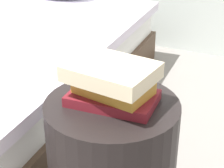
# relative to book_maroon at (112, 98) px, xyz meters

# --- Properties ---
(book_maroon) EXTENTS (0.30, 0.20, 0.03)m
(book_maroon) POSITION_rel_book_maroon_xyz_m (0.00, 0.00, 0.00)
(book_maroon) COLOR maroon
(book_maroon) RESTS_ON side_table
(book_ochre) EXTENTS (0.26, 0.19, 0.06)m
(book_ochre) POSITION_rel_book_maroon_xyz_m (0.00, 0.01, 0.05)
(book_ochre) COLOR #B7842D
(book_ochre) RESTS_ON book_maroon
(book_cream) EXTENTS (0.29, 0.24, 0.05)m
(book_cream) POSITION_rel_book_maroon_xyz_m (0.01, -0.01, 0.10)
(book_cream) COLOR beige
(book_cream) RESTS_ON book_ochre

